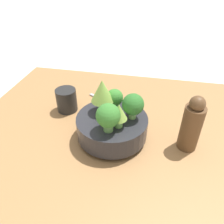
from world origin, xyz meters
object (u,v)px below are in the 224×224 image
(cup, at_px, (67,100))
(fork, at_px, (108,101))
(bowl, at_px, (112,126))
(pepper_mill, at_px, (192,125))

(cup, bearing_deg, fork, -149.23)
(bowl, xyz_separation_m, cup, (0.18, -0.11, -0.00))
(fork, bearing_deg, pepper_mill, 146.47)
(pepper_mill, relative_size, fork, 1.05)
(cup, relative_size, pepper_mill, 0.48)
(cup, relative_size, fork, 0.50)
(bowl, distance_m, fork, 0.20)
(bowl, height_order, fork, bowl)
(bowl, bearing_deg, cup, -31.09)
(cup, height_order, fork, cup)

